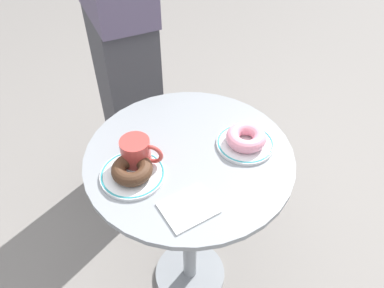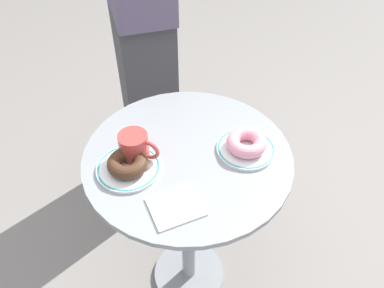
{
  "view_description": "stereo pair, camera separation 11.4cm",
  "coord_description": "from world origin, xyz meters",
  "px_view_note": "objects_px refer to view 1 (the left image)",
  "views": [
    {
      "loc": [
        -0.2,
        -0.77,
        1.57
      ],
      "look_at": [
        0.02,
        0.03,
        0.77
      ],
      "focal_mm": 34.89,
      "sensor_mm": 36.0,
      "label": 1
    },
    {
      "loc": [
        -0.09,
        -0.79,
        1.57
      ],
      "look_at": [
        0.02,
        0.03,
        0.77
      ],
      "focal_mm": 34.89,
      "sensor_mm": 36.0,
      "label": 2
    }
  ],
  "objects_px": {
    "coffee_mug": "(137,152)",
    "plate_right": "(245,144)",
    "plate_left": "(133,174)",
    "cafe_table": "(189,199)",
    "person_figure": "(120,28)",
    "donut_chocolate": "(132,170)",
    "paper_napkin": "(188,208)",
    "donut_pink_frosted": "(246,137)"
  },
  "relations": [
    {
      "from": "plate_left",
      "to": "donut_chocolate",
      "type": "height_order",
      "value": "donut_chocolate"
    },
    {
      "from": "donut_pink_frosted",
      "to": "paper_napkin",
      "type": "distance_m",
      "value": 0.3
    },
    {
      "from": "coffee_mug",
      "to": "plate_right",
      "type": "bearing_deg",
      "value": -1.93
    },
    {
      "from": "plate_left",
      "to": "paper_napkin",
      "type": "height_order",
      "value": "plate_left"
    },
    {
      "from": "cafe_table",
      "to": "person_figure",
      "type": "xyz_separation_m",
      "value": [
        -0.11,
        0.66,
        0.33
      ]
    },
    {
      "from": "donut_chocolate",
      "to": "paper_napkin",
      "type": "relative_size",
      "value": 0.87
    },
    {
      "from": "paper_napkin",
      "to": "plate_right",
      "type": "bearing_deg",
      "value": 38.94
    },
    {
      "from": "cafe_table",
      "to": "plate_right",
      "type": "relative_size",
      "value": 4.29
    },
    {
      "from": "plate_right",
      "to": "person_figure",
      "type": "height_order",
      "value": "person_figure"
    },
    {
      "from": "plate_right",
      "to": "person_figure",
      "type": "xyz_separation_m",
      "value": [
        -0.29,
        0.67,
        0.1
      ]
    },
    {
      "from": "plate_right",
      "to": "paper_napkin",
      "type": "relative_size",
      "value": 1.32
    },
    {
      "from": "paper_napkin",
      "to": "coffee_mug",
      "type": "height_order",
      "value": "coffee_mug"
    },
    {
      "from": "plate_left",
      "to": "paper_napkin",
      "type": "distance_m",
      "value": 0.2
    },
    {
      "from": "plate_left",
      "to": "coffee_mug",
      "type": "xyz_separation_m",
      "value": [
        0.02,
        0.05,
        0.04
      ]
    },
    {
      "from": "plate_left",
      "to": "paper_napkin",
      "type": "xyz_separation_m",
      "value": [
        0.12,
        -0.15,
        -0.0
      ]
    },
    {
      "from": "cafe_table",
      "to": "donut_pink_frosted",
      "type": "height_order",
      "value": "donut_pink_frosted"
    },
    {
      "from": "donut_pink_frosted",
      "to": "donut_chocolate",
      "type": "bearing_deg",
      "value": -173.48
    },
    {
      "from": "donut_pink_frosted",
      "to": "paper_napkin",
      "type": "height_order",
      "value": "donut_pink_frosted"
    },
    {
      "from": "plate_left",
      "to": "coffee_mug",
      "type": "distance_m",
      "value": 0.06
    },
    {
      "from": "person_figure",
      "to": "coffee_mug",
      "type": "bearing_deg",
      "value": -93.53
    },
    {
      "from": "plate_right",
      "to": "coffee_mug",
      "type": "bearing_deg",
      "value": 178.07
    },
    {
      "from": "coffee_mug",
      "to": "donut_chocolate",
      "type": "bearing_deg",
      "value": -114.27
    },
    {
      "from": "cafe_table",
      "to": "person_figure",
      "type": "relative_size",
      "value": 0.44
    },
    {
      "from": "paper_napkin",
      "to": "coffee_mug",
      "type": "relative_size",
      "value": 1.14
    },
    {
      "from": "plate_left",
      "to": "coffee_mug",
      "type": "relative_size",
      "value": 1.57
    },
    {
      "from": "plate_right",
      "to": "donut_chocolate",
      "type": "bearing_deg",
      "value": -173.48
    },
    {
      "from": "plate_right",
      "to": "donut_chocolate",
      "type": "height_order",
      "value": "donut_chocolate"
    },
    {
      "from": "donut_pink_frosted",
      "to": "coffee_mug",
      "type": "xyz_separation_m",
      "value": [
        -0.33,
        0.01,
        0.01
      ]
    },
    {
      "from": "plate_left",
      "to": "donut_chocolate",
      "type": "relative_size",
      "value": 1.59
    },
    {
      "from": "cafe_table",
      "to": "coffee_mug",
      "type": "bearing_deg",
      "value": 178.64
    },
    {
      "from": "coffee_mug",
      "to": "person_figure",
      "type": "bearing_deg",
      "value": 86.47
    },
    {
      "from": "cafe_table",
      "to": "plate_right",
      "type": "distance_m",
      "value": 0.29
    },
    {
      "from": "paper_napkin",
      "to": "coffee_mug",
      "type": "xyz_separation_m",
      "value": [
        -0.1,
        0.2,
        0.04
      ]
    },
    {
      "from": "paper_napkin",
      "to": "person_figure",
      "type": "xyz_separation_m",
      "value": [
        -0.06,
        0.85,
        0.1
      ]
    },
    {
      "from": "person_figure",
      "to": "plate_left",
      "type": "bearing_deg",
      "value": -95.22
    },
    {
      "from": "donut_chocolate",
      "to": "coffee_mug",
      "type": "distance_m",
      "value": 0.06
    },
    {
      "from": "donut_pink_frosted",
      "to": "person_figure",
      "type": "bearing_deg",
      "value": 113.63
    },
    {
      "from": "plate_right",
      "to": "cafe_table",
      "type": "bearing_deg",
      "value": 177.58
    },
    {
      "from": "donut_pink_frosted",
      "to": "paper_napkin",
      "type": "relative_size",
      "value": 0.91
    },
    {
      "from": "cafe_table",
      "to": "plate_left",
      "type": "height_order",
      "value": "plate_left"
    },
    {
      "from": "plate_right",
      "to": "paper_napkin",
      "type": "height_order",
      "value": "plate_right"
    },
    {
      "from": "donut_chocolate",
      "to": "person_figure",
      "type": "distance_m",
      "value": 0.71
    }
  ]
}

